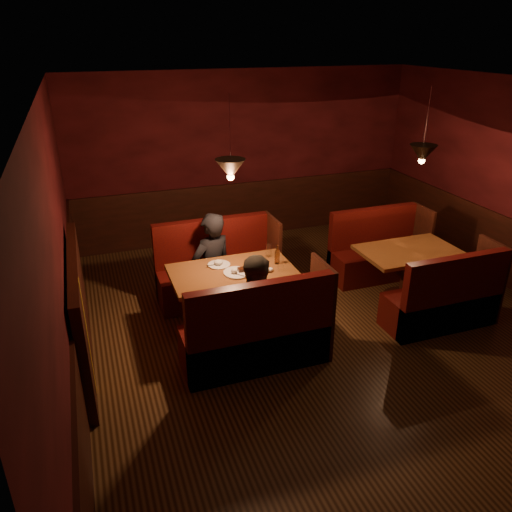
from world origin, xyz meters
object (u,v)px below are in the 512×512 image
object	(u,v)px
second_table	(408,263)
diner_a	(211,248)
main_bench_far	(218,274)
main_bench_near	(259,338)
diner_b	(260,293)
second_bench_near	(445,303)
main_table	(234,284)
second_bench_far	(377,255)

from	to	relation	value
second_table	diner_a	size ratio (longest dim) A/B	0.79
main_bench_far	main_bench_near	world-z (taller)	same
main_bench_near	diner_b	size ratio (longest dim) A/B	1.05
main_bench_near	diner_b	distance (m)	0.50
main_bench_far	diner_a	world-z (taller)	diner_a
second_bench_near	diner_a	xyz separation A→B (m)	(-2.59, 1.53, 0.50)
main_table	second_bench_far	xyz separation A→B (m)	(2.49, 0.72, -0.29)
main_bench_near	diner_b	xyz separation A→B (m)	(0.10, 0.23, 0.43)
second_bench_far	second_table	bearing A→B (deg)	-92.20
main_bench_far	second_table	size ratio (longest dim) A/B	1.25
second_table	diner_a	distance (m)	2.68
main_bench_far	second_bench_far	size ratio (longest dim) A/B	1.13
main_bench_near	diner_a	size ratio (longest dim) A/B	0.98
main_bench_far	second_bench_near	distance (m)	3.00
second_table	second_bench_far	xyz separation A→B (m)	(0.03, 0.79, -0.22)
second_bench_far	main_bench_near	bearing A→B (deg)	-147.63
main_table	second_bench_far	distance (m)	2.61
second_table	main_table	bearing A→B (deg)	178.37
second_table	diner_b	xyz separation A→B (m)	(-2.35, -0.55, 0.23)
second_bench_far	diner_a	xyz separation A→B (m)	(-2.59, -0.05, 0.50)
main_bench_far	main_table	bearing A→B (deg)	-91.19
main_bench_far	second_table	distance (m)	2.62
diner_b	second_bench_far	bearing A→B (deg)	34.68
main_table	diner_b	bearing A→B (deg)	-79.48
main_bench_far	second_bench_far	bearing A→B (deg)	-2.99
second_bench_near	diner_b	distance (m)	2.43
second_bench_near	diner_b	xyz separation A→B (m)	(-2.38, 0.24, 0.45)
main_bench_far	second_bench_near	xyz separation A→B (m)	(2.47, -1.71, -0.03)
main_table	main_bench_far	world-z (taller)	main_bench_far
second_bench_near	diner_b	size ratio (longest dim) A/B	0.93
second_bench_far	second_bench_near	xyz separation A→B (m)	(0.00, -1.58, 0.00)
second_bench_far	main_bench_far	bearing A→B (deg)	177.01
main_table	main_bench_near	bearing A→B (deg)	-88.82
second_table	second_bench_far	world-z (taller)	second_bench_far
diner_a	second_bench_far	bearing A→B (deg)	160.86
main_bench_near	second_bench_near	world-z (taller)	main_bench_near
main_bench_far	diner_b	xyz separation A→B (m)	(0.10, -1.46, 0.43)
second_bench_far	diner_b	bearing A→B (deg)	-150.69
second_bench_near	diner_a	world-z (taller)	diner_a
diner_a	diner_b	xyz separation A→B (m)	(0.21, -1.29, -0.05)
diner_a	diner_b	bearing A→B (deg)	79.24
main_bench_far	main_bench_near	distance (m)	1.70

